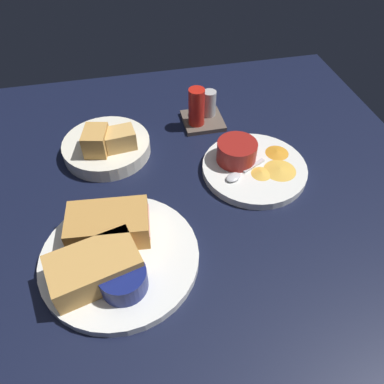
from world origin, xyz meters
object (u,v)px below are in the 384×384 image
sandwich_half_near (108,224)px  spoon_by_dark_ramekin (133,253)px  plate_sandwich_main (120,257)px  plate_chips_companion (254,169)px  bread_basket_rear (107,146)px  sandwich_half_far (95,268)px  spoon_by_gravy_ramekin (238,174)px  condiment_caddy (202,111)px  ramekin_dark_sauce (123,279)px  ramekin_light_gravy (237,151)px

sandwich_half_near → spoon_by_dark_ramekin: (3.13, -5.08, -2.04)cm
plate_sandwich_main → plate_chips_companion: bearing=28.7°
sandwich_half_near → bread_basket_rear: (0.79, 22.36, -1.80)cm
plate_sandwich_main → sandwich_half_far: 5.79cm
plate_chips_companion → sandwich_half_near: bearing=-159.9°
sandwich_half_far → plate_chips_companion: (31.50, 18.57, -3.20)cm
spoon_by_gravy_ramekin → bread_basket_rear: bearing=150.2°
condiment_caddy → plate_chips_companion: bearing=-70.2°
sandwich_half_near → spoon_by_gravy_ramekin: size_ratio=1.47×
bread_basket_rear → plate_sandwich_main: bearing=-89.5°
sandwich_half_near → sandwich_half_far: (-2.53, -7.97, 0.00)cm
ramekin_dark_sauce → ramekin_light_gravy: ramekin_light_gravy is taller
bread_basket_rear → condiment_caddy: condiment_caddy is taller
sandwich_half_far → ramekin_dark_sauce: 4.63cm
spoon_by_dark_ramekin → condiment_caddy: size_ratio=1.03×
plate_sandwich_main → sandwich_half_far: sandwich_half_far is taller
ramekin_light_gravy → spoon_by_gravy_ramekin: (-0.96, -4.63, -1.86)cm
spoon_by_dark_ramekin → spoon_by_gravy_ramekin: bearing=32.1°
plate_sandwich_main → ramekin_dark_sauce: bearing=-86.6°
plate_chips_companion → bread_basket_rear: 30.57cm
sandwich_half_near → bread_basket_rear: size_ratio=0.77×
sandwich_half_near → sandwich_half_far: bearing=-107.6°
sandwich_half_near → plate_chips_companion: (28.98, 10.61, -3.20)cm
sandwich_half_far → condiment_caddy: condiment_caddy is taller
ramekin_dark_sauce → spoon_by_gravy_ramekin: ramekin_dark_sauce is taller
sandwich_half_far → condiment_caddy: bearing=55.8°
ramekin_light_gravy → sandwich_half_far: bearing=-143.3°
ramekin_dark_sauce → ramekin_light_gravy: (24.49, 23.62, 0.25)cm
sandwich_half_far → spoon_by_dark_ramekin: size_ratio=1.48×
sandwich_half_near → spoon_by_dark_ramekin: 6.31cm
sandwich_half_far → condiment_caddy: size_ratio=1.54×
plate_sandwich_main → sandwich_half_far: size_ratio=1.74×
sandwich_half_near → sandwich_half_far: same height
sandwich_half_near → ramekin_dark_sauce: sandwich_half_near is taller
sandwich_half_far → ramekin_light_gravy: 35.42cm
spoon_by_gravy_ramekin → spoon_by_dark_ramekin: bearing=-147.9°
sandwich_half_far → plate_chips_companion: sandwich_half_far is taller
bread_basket_rear → condiment_caddy: bearing=16.5°
plate_chips_companion → bread_basket_rear: (-28.19, 11.75, 1.40)cm
sandwich_half_far → ramekin_dark_sauce: sandwich_half_far is taller
spoon_by_gravy_ramekin → sandwich_half_near: bearing=-161.0°
sandwich_half_far → ramekin_light_gravy: (28.40, 21.16, -0.18)cm
ramekin_light_gravy → bread_basket_rear: bread_basket_rear is taller
plate_sandwich_main → sandwich_half_near: bearing=102.4°
ramekin_light_gravy → condiment_caddy: 15.94cm
sandwich_half_near → bread_basket_rear: bearing=88.0°
plate_sandwich_main → sandwich_half_near: sandwich_half_near is taller
sandwich_half_far → spoon_by_dark_ramekin: sandwich_half_far is taller
sandwich_half_near → spoon_by_gravy_ramekin: (24.91, 8.56, -2.04)cm
ramekin_dark_sauce → condiment_caddy: bearing=61.7°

